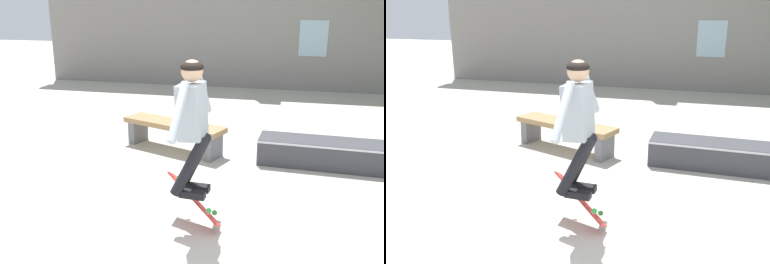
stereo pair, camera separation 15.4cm
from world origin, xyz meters
TOP-DOWN VIEW (x-y plane):
  - building_backdrop at (-0.01, 8.45)m, footprint 13.80×0.52m
  - park_bench at (-1.36, 2.95)m, footprint 1.74×0.99m
  - skate_ledge at (0.93, 2.80)m, footprint 1.92×0.65m
  - skater at (-0.51, 0.66)m, footprint 0.39×1.24m
  - skateboard_flipping at (-0.51, 0.74)m, footprint 0.62×0.49m

SIDE VIEW (x-z plane):
  - skate_ledge at x=0.93m, z-range 0.00..0.37m
  - skateboard_flipping at x=-0.51m, z-range 0.05..0.53m
  - park_bench at x=-1.36m, z-range 0.10..0.55m
  - skater at x=-0.51m, z-range 0.50..1.86m
  - building_backdrop at x=-0.01m, z-range -0.43..4.36m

